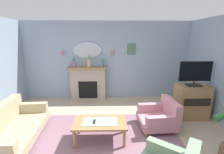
{
  "coord_description": "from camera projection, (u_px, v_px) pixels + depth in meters",
  "views": [
    {
      "loc": [
        0.06,
        -2.61,
        2.14
      ],
      "look_at": [
        0.16,
        1.61,
        1.06
      ],
      "focal_mm": 24.91,
      "sensor_mm": 36.0,
      "label": 1
    }
  ],
  "objects": [
    {
      "name": "floral_couch",
      "position": [
        11.0,
        127.0,
        3.23
      ],
      "size": [
        0.96,
        1.76,
        0.76
      ],
      "color": "tan",
      "rests_on": "ground"
    },
    {
      "name": "armchair_beside_couch",
      "position": [
        160.0,
        116.0,
        3.73
      ],
      "size": [
        0.87,
        0.86,
        0.71
      ],
      "color": "#B77A84",
      "rests_on": "ground"
    },
    {
      "name": "wall_mirror",
      "position": [
        87.0,
        50.0,
        5.3
      ],
      "size": [
        0.96,
        0.06,
        0.56
      ],
      "primitive_type": "ellipsoid",
      "color": "#B2BCC6"
    },
    {
      "name": "floor",
      "position": [
        106.0,
        152.0,
        3.06
      ],
      "size": [
        6.72,
        6.61,
        0.1
      ],
      "primitive_type": "cube",
      "color": "tan",
      "rests_on": "ground"
    },
    {
      "name": "wall_sconce_left",
      "position": [
        62.0,
        52.0,
        5.25
      ],
      "size": [
        0.14,
        0.14,
        0.14
      ],
      "primitive_type": "cone",
      "color": "#D17066"
    },
    {
      "name": "wall_sconce_right",
      "position": [
        112.0,
        52.0,
        5.29
      ],
      "size": [
        0.14,
        0.14,
        0.14
      ],
      "primitive_type": "cone",
      "color": "#D17066"
    },
    {
      "name": "fireplace",
      "position": [
        88.0,
        83.0,
        5.45
      ],
      "size": [
        1.36,
        0.36,
        1.16
      ],
      "color": "gray",
      "rests_on": "ground"
    },
    {
      "name": "tv_flatscreen",
      "position": [
        195.0,
        73.0,
        4.02
      ],
      "size": [
        0.84,
        0.24,
        0.65
      ],
      "color": "black",
      "rests_on": "tv_cabinet"
    },
    {
      "name": "tv_remote",
      "position": [
        94.0,
        122.0,
        3.2
      ],
      "size": [
        0.04,
        0.16,
        0.02
      ],
      "primitive_type": "cube",
      "color": "black",
      "rests_on": "coffee_table"
    },
    {
      "name": "mantel_vase_left",
      "position": [
        89.0,
        61.0,
        5.22
      ],
      "size": [
        0.1,
        0.1,
        0.42
      ],
      "color": "tan",
      "rests_on": "fireplace"
    },
    {
      "name": "wall_back",
      "position": [
        107.0,
        61.0,
        5.49
      ],
      "size": [
        6.72,
        0.1,
        2.68
      ],
      "primitive_type": "cube",
      "color": "#8C9EB2",
      "rests_on": "ground"
    },
    {
      "name": "mantel_vase_centre",
      "position": [
        74.0,
        62.0,
        5.22
      ],
      "size": [
        0.11,
        0.11,
        0.36
      ],
      "color": "#9E6084",
      "rests_on": "fireplace"
    },
    {
      "name": "coffee_table",
      "position": [
        100.0,
        124.0,
        3.24
      ],
      "size": [
        1.1,
        0.6,
        0.45
      ],
      "color": "olive",
      "rests_on": "ground"
    },
    {
      "name": "mantel_vase_right",
      "position": [
        102.0,
        62.0,
        5.24
      ],
      "size": [
        0.11,
        0.11,
        0.35
      ],
      "color": "#4C7093",
      "rests_on": "fireplace"
    },
    {
      "name": "patterned_rug",
      "position": [
        106.0,
        143.0,
        3.24
      ],
      "size": [
        3.2,
        2.4,
        0.01
      ],
      "primitive_type": "cube",
      "color": "#7F5B6B",
      "rests_on": "ground"
    },
    {
      "name": "tv_cabinet",
      "position": [
        191.0,
        101.0,
        4.24
      ],
      "size": [
        0.8,
        0.57,
        0.9
      ],
      "color": "olive",
      "rests_on": "ground"
    },
    {
      "name": "framed_picture",
      "position": [
        131.0,
        49.0,
        5.34
      ],
      "size": [
        0.28,
        0.03,
        0.36
      ],
      "primitive_type": "cube",
      "color": "#4C6B56"
    }
  ]
}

